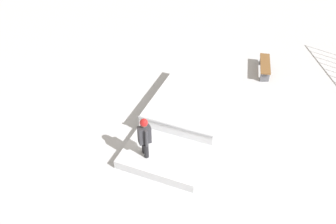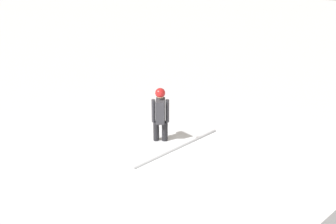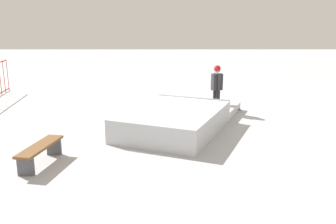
# 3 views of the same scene
# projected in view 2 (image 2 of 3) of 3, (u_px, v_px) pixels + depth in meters

# --- Properties ---
(ground_plane) EXTENTS (60.00, 60.00, 0.00)m
(ground_plane) POSITION_uv_depth(u_px,v_px,m) (172.00, 197.00, 9.22)
(ground_plane) COLOR #B7BABF
(skate_ramp) EXTENTS (5.99, 4.49, 0.74)m
(skate_ramp) POSITION_uv_depth(u_px,v_px,m) (222.00, 186.00, 9.05)
(skate_ramp) COLOR silver
(skate_ramp) RESTS_ON ground
(skater) EXTENTS (0.42, 0.43, 1.73)m
(skater) POSITION_uv_depth(u_px,v_px,m) (160.00, 115.00, 10.74)
(skater) COLOR black
(skater) RESTS_ON ground
(skateboard) EXTENTS (0.40, 0.82, 0.09)m
(skateboard) POSITION_uv_depth(u_px,v_px,m) (171.00, 140.00, 11.51)
(skateboard) COLOR #593314
(skateboard) RESTS_ON ground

